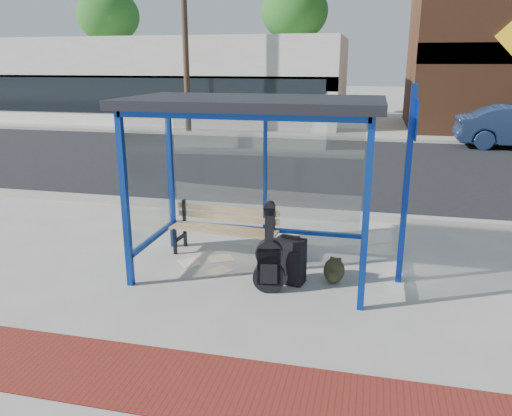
% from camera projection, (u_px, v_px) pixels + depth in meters
% --- Properties ---
extents(ground, '(120.00, 120.00, 0.00)m').
position_uv_depth(ground, '(253.00, 273.00, 7.03)').
color(ground, '#B2ADA0').
rests_on(ground, ground).
extents(brick_paver_strip, '(60.00, 1.00, 0.01)m').
position_uv_depth(brick_paver_strip, '(188.00, 383.00, 4.60)').
color(brick_paver_strip, maroon).
rests_on(brick_paver_strip, ground).
extents(curb_near, '(60.00, 0.25, 0.12)m').
position_uv_depth(curb_near, '(288.00, 211.00, 9.72)').
color(curb_near, gray).
rests_on(curb_near, ground).
extents(street_asphalt, '(60.00, 10.00, 0.00)m').
position_uv_depth(street_asphalt, '(317.00, 165.00, 14.51)').
color(street_asphalt, black).
rests_on(street_asphalt, ground).
extents(curb_far, '(60.00, 0.25, 0.12)m').
position_uv_depth(curb_far, '(332.00, 138.00, 19.26)').
color(curb_far, gray).
rests_on(curb_far, ground).
extents(far_sidewalk, '(60.00, 4.00, 0.01)m').
position_uv_depth(far_sidewalk, '(336.00, 133.00, 21.05)').
color(far_sidewalk, '#B2ADA0').
rests_on(far_sidewalk, ground).
extents(bus_shelter, '(3.30, 1.80, 2.42)m').
position_uv_depth(bus_shelter, '(254.00, 125.00, 6.52)').
color(bus_shelter, navy).
rests_on(bus_shelter, ground).
extents(storefront_white, '(18.00, 6.04, 4.00)m').
position_uv_depth(storefront_white, '(164.00, 80.00, 25.25)').
color(storefront_white, silver).
rests_on(storefront_white, ground).
extents(tree_left, '(3.60, 3.60, 7.03)m').
position_uv_depth(tree_left, '(108.00, 17.00, 29.14)').
color(tree_left, '#4C3826').
rests_on(tree_left, ground).
extents(tree_mid, '(3.60, 3.60, 7.03)m').
position_uv_depth(tree_mid, '(295.00, 12.00, 26.72)').
color(tree_mid, '#4C3826').
rests_on(tree_mid, ground).
extents(utility_pole_west, '(1.60, 0.24, 8.00)m').
position_uv_depth(utility_pole_west, '(185.00, 30.00, 19.72)').
color(utility_pole_west, '#4C3826').
rests_on(utility_pole_west, ground).
extents(bench, '(1.68, 0.53, 0.78)m').
position_uv_depth(bench, '(225.00, 227.00, 7.60)').
color(bench, black).
rests_on(bench, ground).
extents(guitar_bag, '(0.43, 0.19, 1.14)m').
position_uv_depth(guitar_bag, '(269.00, 262.00, 6.34)').
color(guitar_bag, black).
rests_on(guitar_bag, ground).
extents(suitcase, '(0.43, 0.32, 0.67)m').
position_uv_depth(suitcase, '(290.00, 261.00, 6.63)').
color(suitcase, black).
rests_on(suitcase, ground).
extents(backpack, '(0.31, 0.29, 0.34)m').
position_uv_depth(backpack, '(334.00, 271.00, 6.68)').
color(backpack, '#2B2A18').
rests_on(backpack, ground).
extents(sign_post, '(0.10, 0.33, 2.61)m').
position_uv_depth(sign_post, '(408.00, 176.00, 6.34)').
color(sign_post, navy).
rests_on(sign_post, ground).
extents(newspaper_a, '(0.40, 0.42, 0.01)m').
position_uv_depth(newspaper_a, '(219.00, 271.00, 7.08)').
color(newspaper_a, white).
rests_on(newspaper_a, ground).
extents(newspaper_b, '(0.42, 0.42, 0.01)m').
position_uv_depth(newspaper_b, '(189.00, 263.00, 7.38)').
color(newspaper_b, white).
rests_on(newspaper_b, ground).
extents(newspaper_c, '(0.46, 0.43, 0.01)m').
position_uv_depth(newspaper_c, '(220.00, 258.00, 7.54)').
color(newspaper_c, white).
rests_on(newspaper_c, ground).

